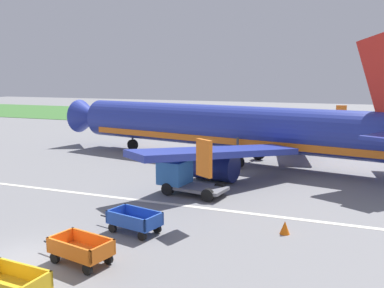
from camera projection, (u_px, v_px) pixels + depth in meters
The scene contains 9 objects.
ground_plane at pixel (23, 261), 17.22m from camera, with size 220.00×220.00×0.00m, color slate.
grass_strip at pixel (278, 120), 73.20m from camera, with size 220.00×28.00×0.06m, color #3D7033.
apron_stripe at pixel (133, 200), 25.77m from camera, with size 120.00×0.36×0.01m, color silver.
airplane at pixel (234, 128), 36.57m from camera, with size 37.50×30.29×11.34m.
baggage_cart_second_in_row at pixel (10, 285), 14.00m from camera, with size 3.59×1.57×1.07m.
baggage_cart_third_in_row at pixel (81, 249), 16.89m from camera, with size 3.63×1.87×1.07m.
baggage_cart_fourth_in_row at pixel (134, 221), 20.24m from camera, with size 3.63×1.91×1.07m.
service_truck_beside_carts at pixel (181, 176), 27.09m from camera, with size 4.60×2.53×2.10m.
traffic_cone_near_plane at pixel (285, 227), 20.11m from camera, with size 0.49×0.49×0.65m, color orange.
Camera 1 is at (12.40, -12.59, 7.51)m, focal length 39.14 mm.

